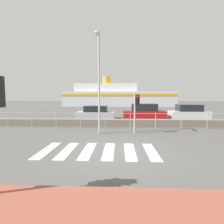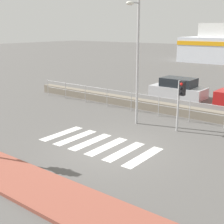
# 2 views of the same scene
# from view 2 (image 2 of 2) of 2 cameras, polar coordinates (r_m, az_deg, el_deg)

# --- Properties ---
(ground_plane) EXTENTS (160.00, 160.00, 0.00)m
(ground_plane) POSITION_cam_2_polar(r_m,az_deg,el_deg) (12.92, 0.16, -6.65)
(ground_plane) COLOR #565451
(sidewalk_brick) EXTENTS (24.00, 1.80, 0.12)m
(sidewalk_brick) POSITION_cam_2_polar(r_m,az_deg,el_deg) (10.25, -14.27, -12.90)
(sidewalk_brick) COLOR #934C3D
(sidewalk_brick) RESTS_ON ground_plane
(crosswalk) EXTENTS (4.95, 2.40, 0.01)m
(crosswalk) POSITION_cam_2_polar(r_m,az_deg,el_deg) (13.37, -2.47, -5.88)
(crosswalk) COLOR silver
(crosswalk) RESTS_ON ground_plane
(seawall) EXTENTS (22.49, 0.55, 0.56)m
(seawall) POSITION_cam_2_polar(r_m,az_deg,el_deg) (17.99, 12.40, 0.25)
(seawall) COLOR slate
(seawall) RESTS_ON ground_plane
(harbor_fence) EXTENTS (20.28, 0.04, 1.15)m
(harbor_fence) POSITION_cam_2_polar(r_m,az_deg,el_deg) (17.11, 11.23, 1.20)
(harbor_fence) COLOR #B2B2B5
(harbor_fence) RESTS_ON ground_plane
(traffic_light_far) EXTENTS (0.34, 0.32, 2.45)m
(traffic_light_far) POSITION_cam_2_polar(r_m,az_deg,el_deg) (14.81, 12.47, 3.12)
(traffic_light_far) COLOR #B2B2B5
(traffic_light_far) RESTS_ON ground_plane
(streetlamp) EXTENTS (0.32, 1.01, 6.07)m
(streetlamp) POSITION_cam_2_polar(r_m,az_deg,el_deg) (15.39, 4.40, 11.21)
(streetlamp) COLOR #B2B2B5
(streetlamp) RESTS_ON ground_plane
(parked_car_silver) EXTENTS (3.87, 1.80, 1.37)m
(parked_car_silver) POSITION_cam_2_polar(r_m,az_deg,el_deg) (22.81, 12.01, 4.17)
(parked_car_silver) COLOR #BCBCC1
(parked_car_silver) RESTS_ON ground_plane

